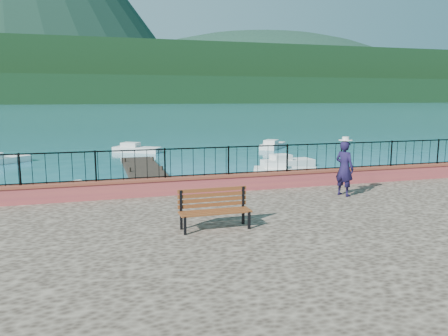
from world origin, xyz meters
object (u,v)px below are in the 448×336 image
boat_0 (84,190)px  boat_4 (137,147)px  person (344,168)px  boat_2 (288,160)px  boat_5 (273,144)px  boat_1 (285,168)px  park_bench (215,217)px

boat_0 → boat_4: (3.80, 15.86, 0.00)m
person → boat_0: 11.28m
person → boat_2: (4.11, 13.21, -1.72)m
person → boat_5: size_ratio=0.50×
boat_1 → person: bearing=-81.6°
boat_0 → boat_4: same height
boat_1 → boat_5: bearing=92.7°
boat_2 → park_bench: bearing=-124.3°
boat_4 → boat_0: bearing=-70.9°
person → boat_5: (7.09, 22.73, -1.72)m
park_bench → boat_2: 18.09m
person → park_bench: bearing=92.0°
boat_0 → boat_4: bearing=44.7°
park_bench → boat_5: 27.89m
park_bench → boat_5: (12.15, 25.08, -1.10)m
boat_2 → boat_1: bearing=-120.7°
person → boat_5: 23.87m
park_bench → person: bearing=24.5°
boat_1 → boat_5: size_ratio=0.97×
boat_2 → boat_5: bearing=68.9°
boat_1 → boat_2: 3.44m
park_bench → boat_0: size_ratio=0.50×
person → boat_2: bearing=-40.2°
person → boat_2: 13.94m
boat_1 → boat_5: 13.38m
boat_2 → boat_5: same height
boat_5 → boat_2: bearing=-157.5°
boat_1 → boat_2: bearing=85.6°
boat_4 → boat_5: 11.67m
boat_4 → park_bench: bearing=-58.5°
boat_5 → boat_1: bearing=-160.0°
person → boat_2: person is taller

